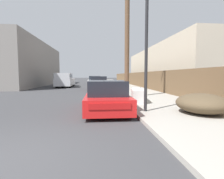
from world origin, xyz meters
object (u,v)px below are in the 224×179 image
Objects in this scene: street_lamp at (146,37)px; brush_pile at (202,103)px; discarded_fridge at (138,95)px; car_parked_mid at (99,84)px; pickup_truck at (65,80)px; car_parked_far at (95,81)px; parked_sports_car_red at (107,97)px; utility_pole at (127,23)px.

street_lamp is 3.21m from brush_pile.
car_parked_mid is (-1.85, 9.38, 0.19)m from discarded_fridge.
pickup_truck is 17.67m from street_lamp.
pickup_truck is (-3.91, -4.13, 0.24)m from car_parked_far.
parked_sports_car_red is 0.48× the size of utility_pole.
car_parked_mid is at bearing 97.48° from street_lamp.
street_lamp is at bearing 109.03° from pickup_truck.
car_parked_far is at bearing 96.86° from utility_pole.
pickup_truck is at bearing 114.54° from brush_pile.
street_lamp reaches higher than brush_pile.
car_parked_far is at bearing 104.99° from discarded_fridge.
pickup_truck is (-4.40, 15.62, 0.32)m from parked_sports_car_red.
brush_pile is at bearing -23.03° from parked_sports_car_red.
brush_pile is at bearing -74.91° from car_parked_far.
brush_pile is (1.66, -3.01, 0.02)m from discarded_fridge.
brush_pile is (3.42, -1.50, -0.10)m from parked_sports_car_red.
pickup_truck reaches higher than car_parked_mid.
discarded_fridge is 3.48m from street_lamp.
pickup_truck is at bearing 121.54° from discarded_fridge.
pickup_truck reaches higher than car_parked_far.
car_parked_mid is (-0.09, 10.89, 0.07)m from parked_sports_car_red.
car_parked_mid is 0.88× the size of car_parked_far.
discarded_fridge is 0.41× the size of car_parked_mid.
discarded_fridge is 3.43m from brush_pile.
street_lamp is at bearing 163.40° from brush_pile.
car_parked_mid is 8.74m from utility_pole.
car_parked_far is 0.52× the size of utility_pole.
car_parked_far reaches higher than car_parked_mid.
utility_pole is at bearing 106.56° from discarded_fridge.
car_parked_far is 21.61m from brush_pile.
parked_sports_car_red is at bearing -83.92° from car_parked_far.
street_lamp is at bearing -89.18° from discarded_fridge.
brush_pile is (1.96, -0.58, -2.47)m from street_lamp.
discarded_fridge is 4.65m from utility_pole.
parked_sports_car_red is 2.19× the size of brush_pile.
car_parked_mid reaches higher than discarded_fridge.
street_lamp is 2.49× the size of brush_pile.
car_parked_mid is 6.41m from pickup_truck.
pickup_truck is (-4.31, 4.74, 0.25)m from car_parked_mid.
brush_pile is (7.82, -17.13, -0.42)m from pickup_truck.
street_lamp is (1.46, -0.92, 2.37)m from parked_sports_car_red.
parked_sports_car_red is at bearing -131.60° from discarded_fridge.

